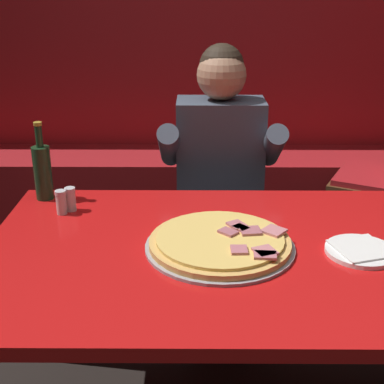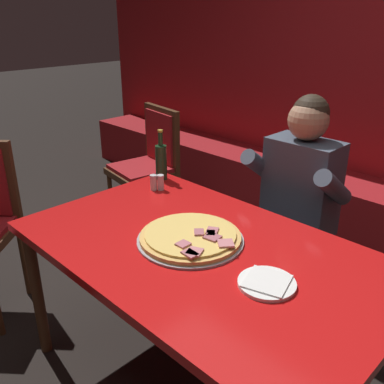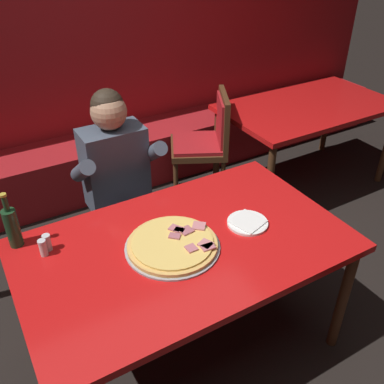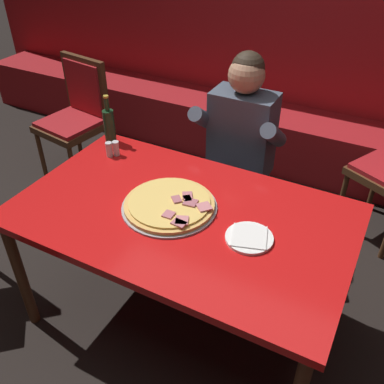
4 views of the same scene
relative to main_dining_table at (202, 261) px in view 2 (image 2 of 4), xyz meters
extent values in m
plane|color=black|center=(0.00, 0.00, -0.69)|extent=(24.00, 24.00, 0.00)
cube|color=#A3191E|center=(0.00, 1.86, -0.46)|extent=(6.46, 0.48, 0.46)
cylinder|color=#4C2D19|center=(-0.73, -0.42, -0.33)|extent=(0.06, 0.06, 0.72)
cylinder|color=#4C2D19|center=(-0.73, 0.42, -0.33)|extent=(0.06, 0.06, 0.72)
cube|color=red|center=(0.00, 0.00, 0.05)|extent=(1.59, 0.96, 0.04)
cylinder|color=#9E9EA3|center=(-0.07, 0.00, 0.07)|extent=(0.46, 0.46, 0.01)
cylinder|color=#DBA856|center=(-0.07, 0.00, 0.09)|extent=(0.43, 0.43, 0.02)
cylinder|color=#E5BC5B|center=(-0.07, 0.00, 0.10)|extent=(0.39, 0.39, 0.01)
cube|color=#C6757A|center=(0.10, 0.03, 0.11)|extent=(0.09, 0.09, 0.01)
cube|color=#C6757A|center=(0.00, 0.05, 0.11)|extent=(0.06, 0.06, 0.01)
cube|color=#B76670|center=(-0.01, 0.07, 0.11)|extent=(0.07, 0.08, 0.01)
cube|color=#B76670|center=(-0.02, -0.09, 0.11)|extent=(0.05, 0.05, 0.01)
cube|color=#B76670|center=(0.05, -0.12, 0.11)|extent=(0.07, 0.05, 0.01)
cube|color=#C6757A|center=(0.06, -0.10, 0.11)|extent=(0.08, 0.08, 0.01)
cube|color=#A85B66|center=(0.03, 0.03, 0.11)|extent=(0.07, 0.06, 0.01)
cube|color=#A85B66|center=(-0.04, 0.03, 0.11)|extent=(0.07, 0.07, 0.01)
cylinder|color=white|center=(0.35, -0.03, 0.08)|extent=(0.21, 0.21, 0.01)
cube|color=white|center=(0.35, -0.03, 0.09)|extent=(0.19, 0.19, 0.01)
cylinder|color=#19381E|center=(-0.70, 0.40, 0.17)|extent=(0.07, 0.07, 0.20)
cylinder|color=#19381E|center=(-0.70, 0.40, 0.31)|extent=(0.03, 0.03, 0.08)
cylinder|color=#B29933|center=(-0.70, 0.40, 0.35)|extent=(0.03, 0.03, 0.01)
cylinder|color=silver|center=(-0.61, 0.25, 0.10)|extent=(0.04, 0.04, 0.07)
cylinder|color=#28231E|center=(-0.61, 0.25, 0.09)|extent=(0.03, 0.03, 0.04)
cylinder|color=silver|center=(-0.61, 0.25, 0.15)|extent=(0.04, 0.04, 0.01)
cylinder|color=silver|center=(-0.58, 0.28, 0.10)|extent=(0.04, 0.04, 0.07)
cylinder|color=#516B33|center=(-0.58, 0.28, 0.09)|extent=(0.03, 0.03, 0.04)
cylinder|color=silver|center=(-0.58, 0.28, 0.15)|extent=(0.04, 0.04, 0.01)
ellipsoid|color=black|center=(-0.13, 0.52, -0.64)|extent=(0.11, 0.24, 0.09)
ellipsoid|color=black|center=(0.07, 0.52, -0.64)|extent=(0.11, 0.24, 0.09)
cylinder|color=#282833|center=(-0.13, 0.52, -0.46)|extent=(0.11, 0.11, 0.43)
cylinder|color=#282833|center=(0.07, 0.52, -0.46)|extent=(0.11, 0.11, 0.43)
cube|color=#282833|center=(-0.03, 0.62, -0.18)|extent=(0.34, 0.40, 0.12)
cube|color=#424C5B|center=(-0.03, 0.82, 0.09)|extent=(0.38, 0.22, 0.52)
cylinder|color=#424C5B|center=(-0.25, 0.74, 0.17)|extent=(0.09, 0.30, 0.25)
cylinder|color=#424C5B|center=(0.19, 0.74, 0.17)|extent=(0.09, 0.30, 0.25)
sphere|color=tan|center=(-0.03, 0.82, 0.46)|extent=(0.21, 0.21, 0.21)
sphere|color=#2D2319|center=(-0.03, 0.83, 0.49)|extent=(0.19, 0.19, 0.19)
cylinder|color=#4C2D19|center=(-1.27, -0.26, -0.45)|extent=(0.04, 0.04, 0.47)
cylinder|color=#4C2D19|center=(-1.66, 0.66, -0.46)|extent=(0.04, 0.04, 0.46)
cylinder|color=#4C2D19|center=(-1.28, 0.61, -0.46)|extent=(0.04, 0.04, 0.46)
cylinder|color=#4C2D19|center=(-1.60, 1.04, -0.46)|extent=(0.04, 0.04, 0.46)
cylinder|color=#4C2D19|center=(-1.22, 0.98, -0.46)|extent=(0.04, 0.04, 0.46)
cube|color=#4C2D19|center=(-1.44, 0.82, -0.20)|extent=(0.50, 0.50, 0.05)
cube|color=#A3191E|center=(-1.44, 0.82, -0.16)|extent=(0.46, 0.46, 0.03)
cube|color=#4C2D19|center=(-1.41, 1.02, 0.06)|extent=(0.44, 0.11, 0.47)
cube|color=#A3191E|center=(-1.41, 1.00, 0.06)|extent=(0.36, 0.08, 0.39)
camera|label=1|loc=(-0.14, -1.45, 0.83)|focal=50.00mm
camera|label=2|loc=(1.06, -1.12, 0.97)|focal=40.00mm
camera|label=3|loc=(-0.77, -1.40, 1.41)|focal=40.00mm
camera|label=4|loc=(0.78, -1.37, 1.32)|focal=40.00mm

